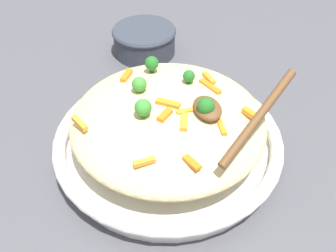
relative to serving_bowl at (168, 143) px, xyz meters
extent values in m
plane|color=#4C4C51|center=(0.00, 0.00, -0.03)|extent=(2.40, 2.40, 0.00)
cylinder|color=white|center=(0.00, 0.00, -0.01)|extent=(0.34, 0.34, 0.03)
torus|color=white|center=(0.00, 0.00, 0.01)|extent=(0.36, 0.36, 0.02)
torus|color=black|center=(0.00, 0.00, 0.01)|extent=(0.36, 0.36, 0.00)
ellipsoid|color=#DBC689|center=(0.00, 0.00, 0.05)|extent=(0.31, 0.30, 0.06)
cube|color=orange|center=(-0.03, 0.08, 0.08)|extent=(0.04, 0.03, 0.01)
cube|color=orange|center=(0.04, 0.01, 0.08)|extent=(0.04, 0.02, 0.01)
cube|color=orange|center=(0.02, -0.01, 0.08)|extent=(0.03, 0.03, 0.01)
cube|color=orange|center=(0.05, 0.11, 0.08)|extent=(0.03, 0.02, 0.01)
cube|color=orange|center=(0.10, -0.06, 0.08)|extent=(0.01, 0.03, 0.01)
cube|color=orange|center=(0.12, 0.00, 0.07)|extent=(0.03, 0.02, 0.01)
cube|color=orange|center=(0.02, 0.02, 0.08)|extent=(0.01, 0.03, 0.01)
cube|color=orange|center=(-0.10, -0.04, 0.08)|extent=(0.03, 0.03, 0.01)
cube|color=orange|center=(0.06, 0.06, 0.08)|extent=(0.04, 0.01, 0.01)
cube|color=orange|center=(0.00, 0.00, 0.08)|extent=(0.03, 0.04, 0.01)
cube|color=orange|center=(-0.05, 0.08, 0.08)|extent=(0.03, 0.01, 0.01)
cube|color=orange|center=(0.00, -0.13, 0.08)|extent=(0.03, 0.02, 0.01)
cylinder|color=#377928|center=(0.01, -0.04, 0.08)|extent=(0.01, 0.01, 0.01)
sphere|color=#3D8E33|center=(0.01, -0.04, 0.10)|extent=(0.02, 0.02, 0.02)
cylinder|color=#205B1C|center=(-0.05, 0.05, 0.08)|extent=(0.01, 0.01, 0.01)
sphere|color=#236B23|center=(-0.05, 0.05, 0.09)|extent=(0.02, 0.02, 0.02)
cylinder|color=#205B1C|center=(-0.10, 0.00, 0.08)|extent=(0.01, 0.01, 0.01)
sphere|color=#236B23|center=(-0.10, 0.00, 0.09)|extent=(0.02, 0.02, 0.02)
cylinder|color=#377928|center=(-0.05, -0.03, 0.08)|extent=(0.01, 0.01, 0.01)
sphere|color=#3D8E33|center=(-0.05, -0.03, 0.09)|extent=(0.02, 0.02, 0.02)
cylinder|color=#205B1C|center=(0.04, 0.05, 0.08)|extent=(0.01, 0.01, 0.01)
sphere|color=#236B23|center=(0.04, 0.05, 0.10)|extent=(0.03, 0.03, 0.03)
ellipsoid|color=brown|center=(0.03, 0.05, 0.09)|extent=(0.06, 0.04, 0.02)
cylinder|color=brown|center=(0.10, 0.10, 0.11)|extent=(0.10, 0.14, 0.07)
cylinder|color=#333842|center=(-0.32, 0.04, 0.00)|extent=(0.13, 0.13, 0.06)
torus|color=#333842|center=(-0.32, 0.04, 0.03)|extent=(0.14, 0.14, 0.01)
camera|label=1|loc=(0.45, -0.13, 0.47)|focal=43.84mm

